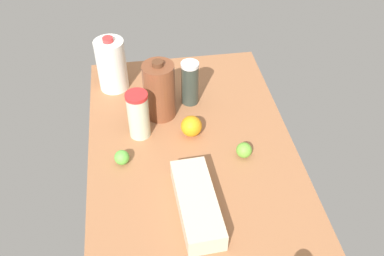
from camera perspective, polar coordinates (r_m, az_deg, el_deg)
name	(u,v)px	position (r cm, az deg, el deg)	size (l,w,h in cm)	color
countertop	(192,151)	(159.37, 0.00, -3.04)	(120.00, 76.00, 3.00)	#9F6540
shaker_bottle	(190,83)	(172.61, -0.28, 6.04)	(7.23, 7.23, 18.99)	#313C33
egg_carton	(197,203)	(137.21, 0.65, -10.00)	(32.51, 11.77, 7.04)	beige
chocolate_milk_jug	(159,91)	(165.52, -4.37, 5.00)	(12.26, 12.26, 25.01)	brown
milk_jug	(112,65)	(182.95, -10.67, 8.29)	(12.30, 12.30, 24.20)	white
tumbler_cup	(138,115)	(158.42, -7.17, 1.76)	(8.23, 8.23, 19.22)	beige
lime_by_jug	(122,157)	(153.26, -9.33, -3.90)	(5.33, 5.33, 5.33)	#5EB841
lime_loose	(244,150)	(154.60, 6.95, -2.94)	(5.72, 5.72, 5.72)	#68AE39
orange_beside_bowl	(191,126)	(160.90, -0.09, 0.25)	(8.04, 8.04, 8.04)	orange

